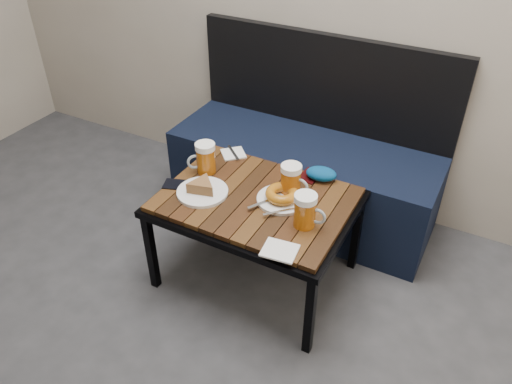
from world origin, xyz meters
The scene contains 12 objects.
bench centered at (0.18, 1.76, 0.27)m, with size 1.40×0.50×0.95m.
cafe_table centered at (0.20, 1.18, 0.43)m, with size 0.84×0.62×0.47m.
beer_mug_left centered at (-0.11, 1.25, 0.55)m, with size 0.13×0.13×0.15m.
beer_mug_centre centered at (0.32, 1.28, 0.54)m, with size 0.13×0.09×0.14m.
beer_mug_right centered at (0.46, 1.11, 0.55)m, with size 0.14×0.09×0.15m.
plate_pie centered at (-0.02, 1.10, 0.50)m, with size 0.23×0.23×0.06m.
plate_bagel centered at (0.30, 1.21, 0.50)m, with size 0.25×0.25×0.06m.
napkin_left centered at (-0.07, 1.44, 0.48)m, with size 0.15×0.15×0.01m.
napkin_right centered at (0.44, 0.92, 0.48)m, with size 0.14×0.12×0.01m.
passport_navy centered at (-0.16, 1.10, 0.47)m, with size 0.08×0.11×0.01m, color black.
passport_burgundy centered at (0.34, 1.44, 0.47)m, with size 0.08×0.12×0.01m, color black.
knit_pouch centered at (0.39, 1.44, 0.50)m, with size 0.14×0.09×0.06m, color navy.
Camera 1 is at (1.01, -0.34, 1.76)m, focal length 35.00 mm.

